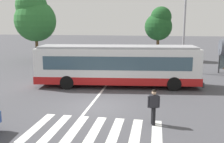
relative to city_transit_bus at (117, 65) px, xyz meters
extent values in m
plane|color=#47474C|center=(-0.40, -4.96, -1.59)|extent=(160.00, 160.00, 0.00)
cylinder|color=black|center=(3.88, 1.61, -1.09)|extent=(1.03, 0.41, 1.00)
cylinder|color=black|center=(4.14, -0.72, -1.09)|extent=(1.03, 0.41, 1.00)
cylinder|color=black|center=(-3.70, 0.77, -1.09)|extent=(1.03, 0.41, 1.00)
cylinder|color=black|center=(-3.44, -1.56, -1.09)|extent=(1.03, 0.41, 1.00)
cube|color=white|center=(-0.02, 0.00, 0.04)|extent=(12.12, 3.86, 2.55)
cube|color=red|center=(-0.02, 0.00, -0.96)|extent=(12.24, 3.89, 0.55)
cube|color=#3D5666|center=(-0.02, 0.00, 0.34)|extent=(10.71, 3.75, 0.96)
cube|color=#3D5666|center=(5.90, 0.66, 0.24)|extent=(0.29, 2.23, 1.63)
cube|color=black|center=(5.90, 0.66, 1.13)|extent=(0.27, 1.93, 0.28)
cube|color=#99999E|center=(-0.02, 0.00, 1.39)|extent=(11.62, 3.60, 0.16)
cube|color=#28282B|center=(6.02, 0.67, -1.16)|extent=(0.40, 2.55, 0.36)
cylinder|color=black|center=(2.77, -7.07, -1.16)|extent=(0.16, 0.16, 0.85)
cylinder|color=black|center=(2.82, -7.29, -1.16)|extent=(0.16, 0.16, 0.85)
cube|color=#232328|center=(2.80, -7.18, -0.44)|extent=(0.45, 0.34, 0.60)
cylinder|color=#232328|center=(2.56, -7.23, -0.47)|extent=(0.10, 0.10, 0.55)
cylinder|color=#232328|center=(3.03, -7.13, -0.47)|extent=(0.10, 0.10, 0.55)
sphere|color=tan|center=(2.80, -7.18, -0.03)|extent=(0.22, 0.22, 0.22)
sphere|color=black|center=(2.80, -7.18, 0.04)|extent=(0.19, 0.19, 0.19)
cylinder|color=black|center=(-6.48, 12.29, -1.27)|extent=(0.23, 0.65, 0.64)
cylinder|color=black|center=(-4.81, 12.38, -1.27)|extent=(0.23, 0.65, 0.64)
cylinder|color=black|center=(-6.32, 9.50, -1.27)|extent=(0.23, 0.65, 0.64)
cylinder|color=black|center=(-4.65, 9.60, -1.27)|extent=(0.23, 0.65, 0.64)
cube|color=#38383D|center=(-5.56, 10.94, -0.95)|extent=(2.07, 4.59, 0.52)
cube|color=#3D5666|center=(-5.56, 10.85, -0.47)|extent=(1.72, 2.24, 0.44)
cube|color=#38383D|center=(-5.56, 10.85, -0.28)|extent=(1.64, 2.06, 0.09)
cylinder|color=black|center=(-3.61, 12.09, -1.27)|extent=(0.22, 0.64, 0.64)
cylinder|color=black|center=(-1.94, 12.13, -1.27)|extent=(0.22, 0.64, 0.64)
cylinder|color=black|center=(-3.54, 9.30, -1.27)|extent=(0.22, 0.64, 0.64)
cylinder|color=black|center=(-1.87, 9.34, -1.27)|extent=(0.22, 0.64, 0.64)
cube|color=black|center=(-2.74, 10.72, -0.95)|extent=(1.93, 4.54, 0.52)
cube|color=#3D5666|center=(-2.74, 10.63, -0.47)|extent=(1.66, 2.20, 0.44)
cube|color=black|center=(-2.74, 10.63, -0.28)|extent=(1.58, 2.02, 0.09)
cylinder|color=black|center=(-1.12, 12.43, -1.27)|extent=(0.22, 0.65, 0.64)
cylinder|color=black|center=(0.55, 12.49, -1.27)|extent=(0.22, 0.65, 0.64)
cylinder|color=black|center=(-1.03, 9.64, -1.27)|extent=(0.22, 0.65, 0.64)
cylinder|color=black|center=(0.64, 9.70, -1.27)|extent=(0.22, 0.65, 0.64)
cube|color=#234293|center=(-0.24, 11.07, -0.95)|extent=(1.97, 4.56, 0.52)
cube|color=#3D5666|center=(-0.23, 10.98, -0.47)|extent=(1.67, 2.21, 0.44)
cube|color=#234293|center=(-0.23, 10.98, -0.28)|extent=(1.59, 2.03, 0.09)
cylinder|color=black|center=(1.75, 11.96, -1.27)|extent=(0.22, 0.65, 0.64)
cylinder|color=black|center=(3.43, 12.01, -1.27)|extent=(0.22, 0.65, 0.64)
cylinder|color=black|center=(1.84, 9.18, -1.27)|extent=(0.22, 0.65, 0.64)
cylinder|color=black|center=(3.51, 9.22, -1.27)|extent=(0.22, 0.65, 0.64)
cube|color=white|center=(2.63, 10.59, -0.95)|extent=(1.95, 4.55, 0.52)
cube|color=#3D5666|center=(2.63, 10.50, -0.47)|extent=(1.66, 2.21, 0.44)
cube|color=white|center=(2.63, 10.50, -0.28)|extent=(1.59, 2.02, 0.09)
cylinder|color=#28282B|center=(8.76, 6.69, -0.44)|extent=(0.12, 0.12, 2.30)
cylinder|color=#939399|center=(5.35, 6.40, 3.40)|extent=(0.20, 0.20, 9.98)
cylinder|color=brown|center=(-11.74, 11.06, 0.01)|extent=(0.36, 0.36, 3.19)
sphere|color=#2D7033|center=(-11.74, 11.06, 3.35)|extent=(5.00, 5.00, 5.00)
sphere|color=#2D7033|center=(-12.06, 10.88, 5.10)|extent=(3.75, 3.75, 3.75)
cylinder|color=brown|center=(3.01, 14.93, -0.09)|extent=(0.36, 0.36, 3.00)
sphere|color=#1E5123|center=(3.01, 14.93, 2.62)|extent=(3.46, 3.46, 3.46)
sphere|color=#1E5123|center=(3.30, 14.78, 3.83)|extent=(2.59, 2.59, 2.59)
cube|color=silver|center=(-2.52, -8.37, -1.58)|extent=(0.45, 3.37, 0.01)
cube|color=silver|center=(-1.60, -8.37, -1.58)|extent=(0.45, 3.37, 0.01)
cube|color=silver|center=(-0.69, -8.37, -1.58)|extent=(0.45, 3.37, 0.01)
cube|color=silver|center=(0.23, -8.37, -1.58)|extent=(0.45, 3.37, 0.01)
cube|color=silver|center=(1.15, -8.37, -1.58)|extent=(0.45, 3.37, 0.01)
cube|color=silver|center=(2.06, -8.37, -1.58)|extent=(0.45, 3.37, 0.01)
cube|color=silver|center=(2.98, -8.37, -1.58)|extent=(0.45, 3.37, 0.01)
cube|color=silver|center=(-0.85, -2.96, -1.59)|extent=(0.16, 24.00, 0.01)
camera|label=1|loc=(2.84, -18.98, 3.19)|focal=41.62mm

